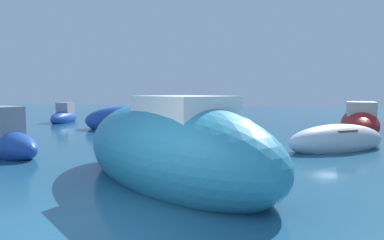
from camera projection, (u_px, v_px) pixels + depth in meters
The scene contains 7 objects.
ground at pixel (79, 239), 4.83m from camera, with size 80.00×80.00×0.00m, color #1E5170.
moored_boat_0 at pixel (337, 141), 11.98m from camera, with size 4.01×3.49×1.19m.
moored_boat_1 at pixel (172, 150), 7.90m from camera, with size 6.84×5.93×2.54m.
moored_boat_2 at pixel (126, 121), 18.25m from camera, with size 4.81×2.23×1.60m.
moored_boat_6 at pixel (231, 124), 18.53m from camera, with size 3.37×2.90×1.02m.
moored_boat_7 at pixel (360, 123), 16.69m from camera, with size 2.32×5.44×1.91m.
moored_boat_8 at pixel (64, 116), 22.37m from camera, with size 1.67×3.21×1.52m.
Camera 1 is at (2.83, -4.04, 2.11)m, focal length 31.69 mm.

